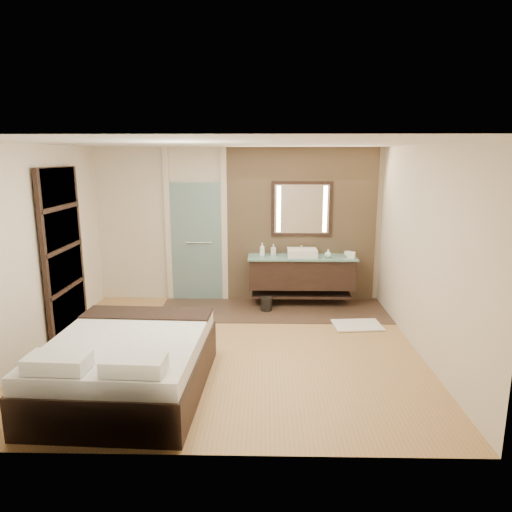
{
  "coord_description": "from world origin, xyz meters",
  "views": [
    {
      "loc": [
        0.47,
        -5.74,
        2.53
      ],
      "look_at": [
        0.34,
        0.6,
        1.15
      ],
      "focal_mm": 32.0,
      "sensor_mm": 36.0,
      "label": 1
    }
  ],
  "objects_px": {
    "bed": "(128,364)",
    "waste_bin": "(266,304)",
    "vanity": "(302,272)",
    "mirror_unit": "(302,209)"
  },
  "relations": [
    {
      "from": "bed",
      "to": "waste_bin",
      "type": "height_order",
      "value": "bed"
    },
    {
      "from": "vanity",
      "to": "waste_bin",
      "type": "xyz_separation_m",
      "value": [
        -0.61,
        -0.37,
        -0.46
      ]
    },
    {
      "from": "vanity",
      "to": "bed",
      "type": "relative_size",
      "value": 0.88
    },
    {
      "from": "vanity",
      "to": "waste_bin",
      "type": "relative_size",
      "value": 7.74
    },
    {
      "from": "vanity",
      "to": "mirror_unit",
      "type": "relative_size",
      "value": 1.75
    },
    {
      "from": "vanity",
      "to": "bed",
      "type": "distance_m",
      "value": 3.75
    },
    {
      "from": "bed",
      "to": "mirror_unit",
      "type": "bearing_deg",
      "value": 59.78
    },
    {
      "from": "waste_bin",
      "to": "vanity",
      "type": "bearing_deg",
      "value": 31.11
    },
    {
      "from": "bed",
      "to": "vanity",
      "type": "bearing_deg",
      "value": 57.81
    },
    {
      "from": "vanity",
      "to": "bed",
      "type": "bearing_deg",
      "value": -124.59
    }
  ]
}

